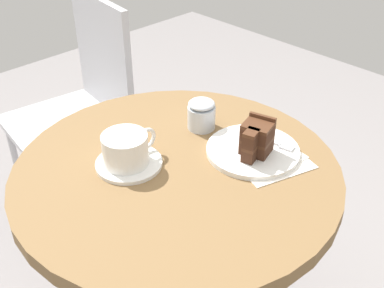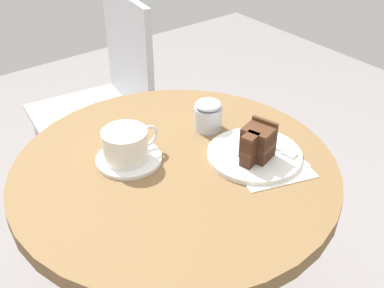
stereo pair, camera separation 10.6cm
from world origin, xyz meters
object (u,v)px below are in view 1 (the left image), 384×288
object	(u,v)px
cake_plate	(253,151)
napkin	(266,156)
cake_slice	(256,139)
fork	(274,143)
coffee_cup	(126,148)
teaspoon	(127,148)
cafe_chair	(85,98)
sugar_pot	(201,114)
saucer	(129,163)

from	to	relation	value
cake_plate	napkin	bearing A→B (deg)	-71.91
cake_slice	napkin	xyz separation A→B (m)	(0.02, -0.02, -0.05)
cake_slice	fork	bearing A→B (deg)	-6.80
coffee_cup	teaspoon	xyz separation A→B (m)	(0.03, 0.04, -0.03)
cafe_chair	teaspoon	bearing A→B (deg)	-15.76
teaspoon	sugar_pot	world-z (taller)	sugar_pot
cake_slice	napkin	distance (m)	0.05
sugar_pot	cafe_chair	bearing A→B (deg)	84.62
saucer	teaspoon	bearing A→B (deg)	56.48
cake_plate	cafe_chair	distance (m)	0.83
fork	cake_plate	bearing A→B (deg)	-126.64
teaspoon	napkin	distance (m)	0.32
saucer	napkin	world-z (taller)	saucer
saucer	cake_plate	bearing A→B (deg)	-34.67
cake_plate	cafe_chair	size ratio (longest dim) A/B	0.25
teaspoon	cake_plate	distance (m)	0.29
coffee_cup	sugar_pot	bearing A→B (deg)	-0.51
coffee_cup	teaspoon	distance (m)	0.06
fork	sugar_pot	bearing A→B (deg)	-176.74
teaspoon	fork	size ratio (longest dim) A/B	0.72
fork	cafe_chair	xyz separation A→B (m)	(0.01, 0.83, -0.21)
cafe_chair	cake_slice	bearing A→B (deg)	2.94
cake_slice	cafe_chair	size ratio (longest dim) A/B	0.11
coffee_cup	teaspoon	world-z (taller)	coffee_cup
cake_plate	fork	size ratio (longest dim) A/B	1.64
coffee_cup	cake_slice	bearing A→B (deg)	-37.91
coffee_cup	fork	distance (m)	0.34
saucer	coffee_cup	size ratio (longest dim) A/B	1.09
cake_plate	sugar_pot	distance (m)	0.16
saucer	napkin	size ratio (longest dim) A/B	0.72
teaspoon	sugar_pot	xyz separation A→B (m)	(0.20, -0.04, 0.03)
saucer	teaspoon	xyz separation A→B (m)	(0.03, 0.04, 0.01)
coffee_cup	fork	size ratio (longest dim) A/B	1.04
cafe_chair	sugar_pot	distance (m)	0.69
coffee_cup	cake_plate	world-z (taller)	coffee_cup
cake_slice	cafe_chair	xyz separation A→B (m)	(0.06, 0.82, -0.24)
saucer	cafe_chair	distance (m)	0.73
cafe_chair	sugar_pot	world-z (taller)	cafe_chair
fork	napkin	bearing A→B (deg)	-90.70
cake_plate	cake_slice	bearing A→B (deg)	-124.98
napkin	teaspoon	bearing A→B (deg)	132.39
fork	cake_slice	bearing A→B (deg)	-110.37
napkin	sugar_pot	world-z (taller)	sugar_pot
coffee_cup	cake_plate	distance (m)	0.29
saucer	sugar_pot	world-z (taller)	sugar_pot
saucer	sugar_pot	bearing A→B (deg)	-0.11
coffee_cup	sugar_pot	size ratio (longest dim) A/B	1.76
cafe_chair	sugar_pot	bearing A→B (deg)	2.08
teaspoon	cafe_chair	world-z (taller)	cafe_chair
napkin	cake_slice	bearing A→B (deg)	140.62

